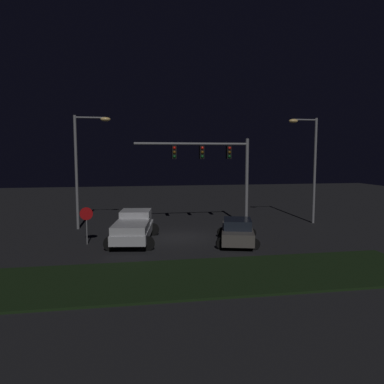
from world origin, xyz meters
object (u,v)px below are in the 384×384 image
object	(u,v)px
pickup_truck	(134,226)
stop_sign	(86,218)
traffic_signal_gantry	(215,161)
street_lamp_left	(83,158)
car_sedan	(237,231)
street_lamp_right	(310,158)

from	to	relation	value
pickup_truck	stop_sign	bearing A→B (deg)	102.83
traffic_signal_gantry	street_lamp_left	xyz separation A→B (m)	(-9.29, 1.12, 0.19)
car_sedan	traffic_signal_gantry	size ratio (longest dim) A/B	0.57
pickup_truck	stop_sign	world-z (taller)	stop_sign
traffic_signal_gantry	street_lamp_left	size ratio (longest dim) A/B	1.03
pickup_truck	stop_sign	distance (m)	2.83
car_sedan	street_lamp_left	bearing A→B (deg)	72.56
street_lamp_left	stop_sign	bearing A→B (deg)	-82.49
street_lamp_right	stop_sign	size ratio (longest dim) A/B	3.64
street_lamp_left	car_sedan	bearing A→B (deg)	-32.70
street_lamp_left	street_lamp_right	bearing A→B (deg)	-2.37
pickup_truck	stop_sign	size ratio (longest dim) A/B	2.53
car_sedan	street_lamp_right	xyz separation A→B (m)	(7.36, 5.42, 4.34)
street_lamp_left	street_lamp_right	distance (m)	16.90
pickup_truck	street_lamp_left	size ratio (longest dim) A/B	0.70
pickup_truck	traffic_signal_gantry	world-z (taller)	traffic_signal_gantry
pickup_truck	stop_sign	xyz separation A→B (m)	(-2.77, -0.22, 0.56)
street_lamp_right	street_lamp_left	bearing A→B (deg)	177.63
pickup_truck	car_sedan	xyz separation A→B (m)	(6.12, -1.49, -0.26)
pickup_truck	car_sedan	size ratio (longest dim) A/B	1.19
traffic_signal_gantry	stop_sign	world-z (taller)	traffic_signal_gantry
street_lamp_left	street_lamp_right	world-z (taller)	street_lamp_right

